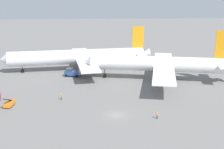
% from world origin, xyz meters
% --- Properties ---
extents(ground_plane, '(600.00, 600.00, 0.00)m').
position_xyz_m(ground_plane, '(0.00, 0.00, 0.00)').
color(ground_plane, slate).
extents(airliner_at_gate_left, '(55.62, 44.30, 15.84)m').
position_xyz_m(airliner_at_gate_left, '(-9.78, 44.98, 5.01)').
color(airliner_at_gate_left, silver).
rests_on(airliner_at_gate_left, ground).
extents(airliner_being_pushed, '(48.65, 45.04, 16.70)m').
position_xyz_m(airliner_being_pushed, '(16.73, 28.91, 5.42)').
color(airliner_being_pushed, white).
rests_on(airliner_being_pushed, ground).
extents(pushback_tug, '(8.58, 4.43, 3.04)m').
position_xyz_m(pushback_tug, '(-11.90, 36.22, 1.29)').
color(pushback_tug, '#2D4C8C').
rests_on(pushback_tug, ground).
extents(gse_belt_loader_portside, '(2.26, 5.03, 3.02)m').
position_xyz_m(gse_belt_loader_portside, '(-26.44, 7.77, 0.83)').
color(gse_belt_loader_portside, orange).
rests_on(gse_belt_loader_portside, ground).
extents(ground_crew_wing_walker_right, '(0.36, 0.50, 1.61)m').
position_xyz_m(ground_crew_wing_walker_right, '(9.05, -2.92, 0.83)').
color(ground_crew_wing_walker_right, '#2D3351').
rests_on(ground_crew_wing_walker_right, ground).
extents(ground_crew_marshaller_foreground, '(0.36, 0.49, 1.76)m').
position_xyz_m(ground_crew_marshaller_foreground, '(-13.71, 11.66, 0.92)').
color(ground_crew_marshaller_foreground, '#4C4C51').
rests_on(ground_crew_marshaller_foreground, ground).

